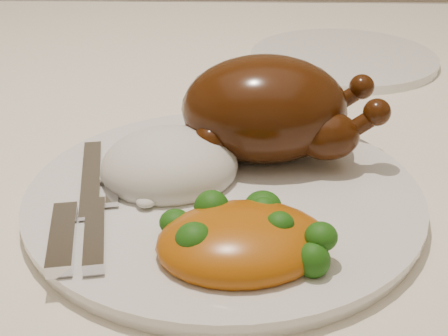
{
  "coord_description": "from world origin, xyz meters",
  "views": [
    {
      "loc": [
        0.08,
        -0.63,
        1.03
      ],
      "look_at": [
        0.07,
        -0.19,
        0.8
      ],
      "focal_mm": 50.0,
      "sensor_mm": 36.0,
      "label": 1
    }
  ],
  "objects_px": {
    "dinner_plate": "(224,197)",
    "roast_chicken": "(269,109)",
    "side_plate": "(343,58)",
    "dining_table": "(166,193)"
  },
  "relations": [
    {
      "from": "dinner_plate",
      "to": "roast_chicken",
      "type": "xyz_separation_m",
      "value": [
        0.04,
        0.06,
        0.05
      ]
    },
    {
      "from": "side_plate",
      "to": "roast_chicken",
      "type": "xyz_separation_m",
      "value": [
        -0.11,
        -0.3,
        0.05
      ]
    },
    {
      "from": "dinner_plate",
      "to": "roast_chicken",
      "type": "distance_m",
      "value": 0.09
    },
    {
      "from": "dining_table",
      "to": "roast_chicken",
      "type": "bearing_deg",
      "value": -48.94
    },
    {
      "from": "dinner_plate",
      "to": "roast_chicken",
      "type": "bearing_deg",
      "value": 59.91
    },
    {
      "from": "side_plate",
      "to": "dinner_plate",
      "type": "bearing_deg",
      "value": -112.02
    },
    {
      "from": "roast_chicken",
      "to": "side_plate",
      "type": "bearing_deg",
      "value": 67.2
    },
    {
      "from": "dining_table",
      "to": "dinner_plate",
      "type": "relative_size",
      "value": 5.11
    },
    {
      "from": "dining_table",
      "to": "side_plate",
      "type": "xyz_separation_m",
      "value": [
        0.22,
        0.17,
        0.11
      ]
    },
    {
      "from": "dinner_plate",
      "to": "roast_chicken",
      "type": "height_order",
      "value": "roast_chicken"
    }
  ]
}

